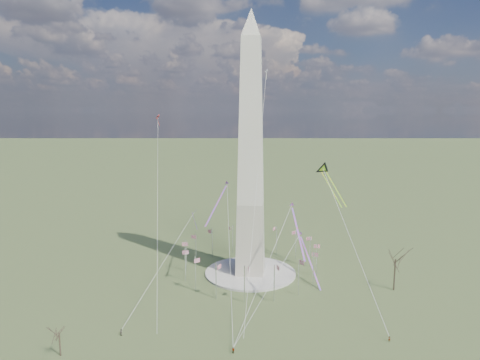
# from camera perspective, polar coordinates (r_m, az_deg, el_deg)

# --- Properties ---
(ground) EXTENTS (2000.00, 2000.00, 0.00)m
(ground) POSITION_cam_1_polar(r_m,az_deg,el_deg) (174.39, 1.38, -12.37)
(ground) COLOR #405329
(ground) RESTS_ON ground
(plaza) EXTENTS (36.00, 36.00, 0.80)m
(plaza) POSITION_cam_1_polar(r_m,az_deg,el_deg) (174.24, 1.38, -12.25)
(plaza) COLOR beige
(plaza) RESTS_ON ground
(washington_monument) EXTENTS (15.56, 15.56, 100.00)m
(washington_monument) POSITION_cam_1_polar(r_m,az_deg,el_deg) (162.93, 1.45, 3.50)
(washington_monument) COLOR #B2AE95
(washington_monument) RESTS_ON plaza
(flagpole_ring) EXTENTS (54.40, 54.40, 13.00)m
(flagpole_ring) POSITION_cam_1_polar(r_m,az_deg,el_deg) (171.84, 1.39, -10.12)
(flagpole_ring) COLOR white
(flagpole_ring) RESTS_ON ground
(tree_near) EXTENTS (10.00, 10.00, 17.50)m
(tree_near) POSITION_cam_1_polar(r_m,az_deg,el_deg) (165.00, 20.04, -9.62)
(tree_near) COLOR #493F2C
(tree_near) RESTS_ON ground
(tree_far) EXTENTS (5.57, 5.57, 9.74)m
(tree_far) POSITION_cam_1_polar(r_m,az_deg,el_deg) (128.26, -23.00, -18.08)
(tree_far) COLOR #493F2C
(tree_far) RESTS_ON ground
(person_east) EXTENTS (0.62, 0.41, 1.69)m
(person_east) POSITION_cam_1_polar(r_m,az_deg,el_deg) (134.76, 19.28, -19.37)
(person_east) COLOR gray
(person_east) RESTS_ON ground
(person_west) EXTENTS (1.19, 1.13, 1.94)m
(person_west) POSITION_cam_1_polar(r_m,az_deg,el_deg) (135.44, -15.55, -18.97)
(person_west) COLOR gray
(person_west) RESTS_ON ground
(person_centre) EXTENTS (1.13, 0.76, 1.79)m
(person_centre) POSITION_cam_1_polar(r_m,az_deg,el_deg) (123.01, -0.91, -21.76)
(person_centre) COLOR gray
(person_centre) RESTS_ON ground
(kite_delta_black) EXTENTS (11.98, 19.09, 15.78)m
(kite_delta_black) POSITION_cam_1_polar(r_m,az_deg,el_deg) (179.48, 11.17, 1.17)
(kite_delta_black) COLOR black
(kite_delta_black) RESTS_ON ground
(kite_diamond_purple) EXTENTS (1.86, 2.83, 8.55)m
(kite_diamond_purple) POSITION_cam_1_polar(r_m,az_deg,el_deg) (171.10, -6.09, -4.58)
(kite_diamond_purple) COLOR #371768
(kite_diamond_purple) RESTS_ON ground
(kite_streamer_left) EXTENTS (5.32, 21.15, 14.64)m
(kite_streamer_left) POSITION_cam_1_polar(r_m,az_deg,el_deg) (147.69, 7.49, -5.79)
(kite_streamer_left) COLOR #FF285B
(kite_streamer_left) RESTS_ON ground
(kite_streamer_mid) EXTENTS (6.59, 19.12, 13.44)m
(kite_streamer_mid) POSITION_cam_1_polar(r_m,az_deg,el_deg) (159.56, -2.75, -2.46)
(kite_streamer_mid) COLOR #FF285B
(kite_streamer_mid) RESTS_ON ground
(kite_streamer_right) EXTENTS (8.33, 22.36, 15.84)m
(kite_streamer_right) POSITION_cam_1_polar(r_m,az_deg,el_deg) (171.59, 8.89, -9.49)
(kite_streamer_right) COLOR #FF285B
(kite_streamer_right) RESTS_ON ground
(kite_small_red) EXTENTS (1.57, 2.34, 4.99)m
(kite_small_red) POSITION_cam_1_polar(r_m,az_deg,el_deg) (205.54, -10.90, 8.15)
(kite_small_red) COLOR red
(kite_small_red) RESTS_ON ground
(kite_small_white) EXTENTS (1.66, 1.67, 4.82)m
(kite_small_white) POSITION_cam_1_polar(r_m,az_deg,el_deg) (203.99, 3.54, 14.21)
(kite_small_white) COLOR silver
(kite_small_white) RESTS_ON ground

